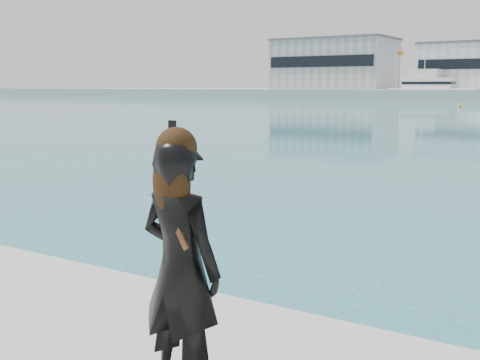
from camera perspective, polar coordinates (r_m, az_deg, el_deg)
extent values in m
cube|color=gray|center=(143.60, 8.95, 10.72)|extent=(26.00, 16.00, 11.00)
cube|color=black|center=(136.24, 7.58, 11.09)|extent=(24.70, 0.20, 2.42)
cube|color=#59595B|center=(143.91, 9.01, 13.01)|extent=(26.52, 16.32, 0.50)
cube|color=black|center=(126.41, 21.59, 10.22)|extent=(22.80, 0.20, 1.98)
cylinder|color=silver|center=(130.98, 14.63, 10.07)|extent=(0.16, 0.16, 8.00)
cube|color=#C85B0B|center=(130.93, 14.95, 11.55)|extent=(1.20, 0.04, 0.80)
cube|color=silver|center=(125.26, 17.83, 7.76)|extent=(16.88, 4.88, 2.24)
cube|color=silver|center=(125.51, 17.46, 8.77)|extent=(9.40, 4.04, 2.06)
cube|color=silver|center=(125.78, 17.09, 9.63)|extent=(5.65, 3.25, 1.68)
cube|color=black|center=(125.51, 17.46, 8.77)|extent=(9.58, 4.14, 0.56)
cylinder|color=silver|center=(125.83, 17.13, 10.44)|extent=(0.15, 0.15, 1.87)
sphere|color=yellow|center=(84.44, 20.07, 6.52)|extent=(0.50, 0.50, 0.50)
imported|color=black|center=(3.85, -5.65, -8.45)|extent=(0.63, 0.44, 1.66)
sphere|color=black|center=(3.68, -6.05, 3.07)|extent=(0.25, 0.25, 0.25)
ellipsoid|color=black|center=(3.67, -6.52, -0.26)|extent=(0.28, 0.14, 0.44)
cylinder|color=tan|center=(3.92, -7.19, 1.80)|extent=(0.09, 0.20, 0.36)
cylinder|color=white|center=(3.94, -6.83, 3.93)|extent=(0.10, 0.10, 0.03)
cube|color=black|center=(3.96, -6.44, 4.77)|extent=(0.06, 0.02, 0.12)
cube|color=#4C2D14|center=(3.68, -6.28, -3.91)|extent=(0.23, 0.03, 0.34)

